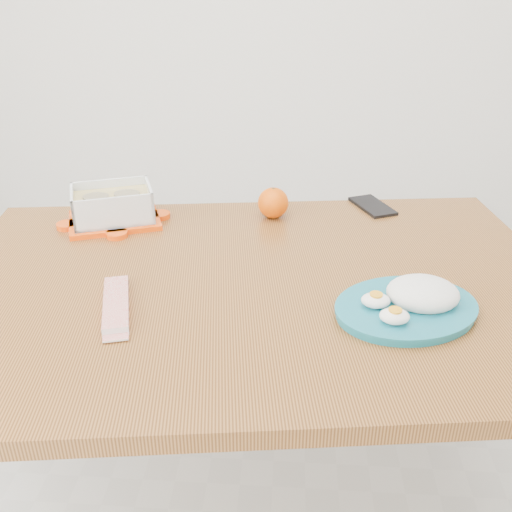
# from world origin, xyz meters

# --- Properties ---
(ground) EXTENTS (3.50, 3.50, 0.00)m
(ground) POSITION_xyz_m (0.00, 0.00, 0.00)
(ground) COLOR #B7B7B2
(ground) RESTS_ON ground
(dining_table) EXTENTS (1.48, 1.08, 0.75)m
(dining_table) POSITION_xyz_m (0.05, -0.08, 0.67)
(dining_table) COLOR #995F2B
(dining_table) RESTS_ON ground
(food_container) EXTENTS (0.28, 0.25, 0.10)m
(food_container) POSITION_xyz_m (-0.35, 0.20, 0.80)
(food_container) COLOR #FE4B07
(food_container) RESTS_ON dining_table
(orange_fruit) EXTENTS (0.08, 0.08, 0.08)m
(orange_fruit) POSITION_xyz_m (0.08, 0.27, 0.79)
(orange_fruit) COLOR orange
(orange_fruit) RESTS_ON dining_table
(rice_plate) EXTENTS (0.38, 0.38, 0.08)m
(rice_plate) POSITION_xyz_m (0.38, -0.19, 0.78)
(rice_plate) COLOR #176E81
(rice_plate) RESTS_ON dining_table
(candy_bar) EXTENTS (0.10, 0.21, 0.02)m
(candy_bar) POSITION_xyz_m (-0.22, -0.22, 0.76)
(candy_bar) COLOR red
(candy_bar) RESTS_ON dining_table
(smartphone) EXTENTS (0.13, 0.17, 0.01)m
(smartphone) POSITION_xyz_m (0.36, 0.36, 0.75)
(smartphone) COLOR black
(smartphone) RESTS_ON dining_table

